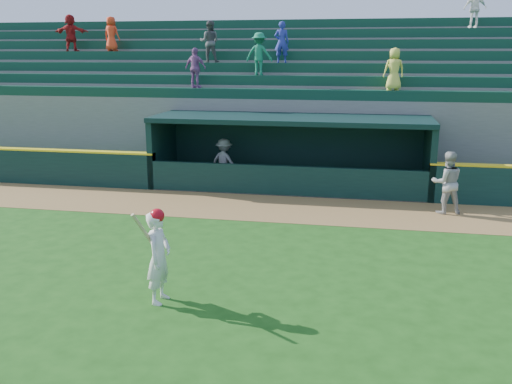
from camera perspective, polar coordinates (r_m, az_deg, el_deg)
ground at (r=12.60m, az=-1.41°, el=-7.46°), size 120.00×120.00×0.00m
warning_track at (r=17.17m, az=2.12°, el=-1.63°), size 40.00×3.00×0.01m
dugout_player_front at (r=17.34m, az=18.56°, el=0.90°), size 0.99×0.83×1.82m
dugout_player_inside at (r=20.28m, az=-3.20°, el=3.07°), size 1.18×0.91×1.61m
dugout at (r=19.89m, az=3.57°, el=4.47°), size 9.40×2.80×2.46m
stands at (r=24.26m, az=5.05°, el=8.59°), size 34.50×6.25×7.05m
batter_at_plate at (r=10.75m, az=-9.71°, el=-6.29°), size 0.56×0.78×1.83m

